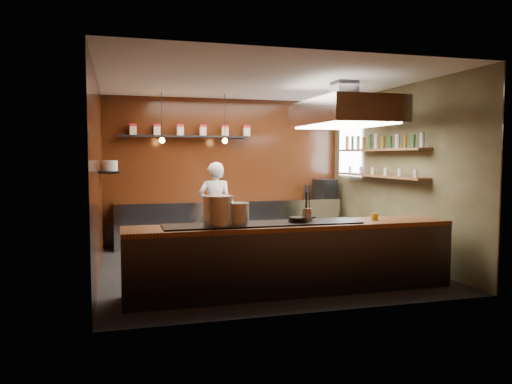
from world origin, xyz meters
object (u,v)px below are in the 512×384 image
object	(u,v)px
stockpot_small	(238,213)
espresso_machine	(325,189)
extractor_hood	(344,112)
chef	(215,208)
stockpot_large	(219,210)

from	to	relation	value
stockpot_small	espresso_machine	bearing A→B (deg)	52.93
stockpot_small	espresso_machine	distance (m)	4.73
extractor_hood	chef	bearing A→B (deg)	136.93
chef	stockpot_small	bearing A→B (deg)	93.51
extractor_hood	espresso_machine	size ratio (longest dim) A/B	4.92
chef	extractor_hood	bearing A→B (deg)	145.77
stockpot_small	chef	xyz separation A→B (m)	(0.27, 2.89, -0.23)
extractor_hood	stockpot_large	xyz separation A→B (m)	(-2.30, -1.21, -1.38)
stockpot_large	espresso_machine	size ratio (longest dim) A/B	0.94
chef	stockpot_large	bearing A→B (deg)	88.72
extractor_hood	chef	distance (m)	2.95
stockpot_small	espresso_machine	size ratio (longest dim) A/B	0.73
extractor_hood	chef	size ratio (longest dim) A/B	1.18
espresso_machine	stockpot_large	bearing A→B (deg)	-149.13
stockpot_large	extractor_hood	bearing A→B (deg)	27.85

